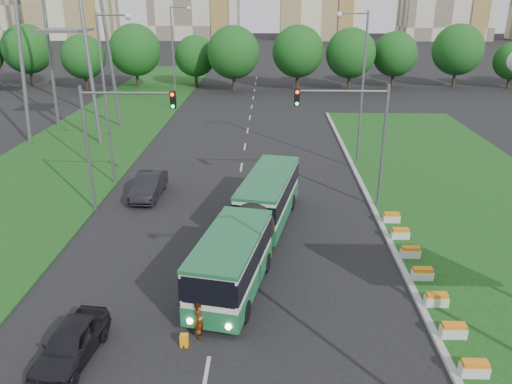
{
  "coord_description": "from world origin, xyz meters",
  "views": [
    {
      "loc": [
        -0.78,
        -20.39,
        12.9
      ],
      "look_at": [
        -1.48,
        5.89,
        2.6
      ],
      "focal_mm": 35.0,
      "sensor_mm": 36.0,
      "label": 1
    }
  ],
  "objects_px": {
    "articulated_bus": "(251,223)",
    "pedestrian": "(200,320)",
    "traffic_mast_left": "(112,130)",
    "car_left_near": "(71,343)",
    "car_left_far": "(149,186)",
    "traffic_mast_median": "(359,128)",
    "shopping_trolley": "(184,341)"
  },
  "relations": [
    {
      "from": "car_left_near",
      "to": "car_left_far",
      "type": "relative_size",
      "value": 0.87
    },
    {
      "from": "articulated_bus",
      "to": "shopping_trolley",
      "type": "xyz_separation_m",
      "value": [
        -2.37,
        -8.25,
        -1.33
      ]
    },
    {
      "from": "traffic_mast_median",
      "to": "traffic_mast_left",
      "type": "height_order",
      "value": "same"
    },
    {
      "from": "pedestrian",
      "to": "car_left_near",
      "type": "bearing_deg",
      "value": 113.19
    },
    {
      "from": "traffic_mast_median",
      "to": "car_left_far",
      "type": "bearing_deg",
      "value": 173.76
    },
    {
      "from": "car_left_far",
      "to": "shopping_trolley",
      "type": "xyz_separation_m",
      "value": [
        5.0,
        -15.81,
        -0.53
      ]
    },
    {
      "from": "traffic_mast_median",
      "to": "articulated_bus",
      "type": "distance_m",
      "value": 9.61
    },
    {
      "from": "car_left_near",
      "to": "car_left_far",
      "type": "bearing_deg",
      "value": 99.5
    },
    {
      "from": "traffic_mast_median",
      "to": "pedestrian",
      "type": "relative_size",
      "value": 4.85
    },
    {
      "from": "traffic_mast_median",
      "to": "car_left_far",
      "type": "xyz_separation_m",
      "value": [
        -13.82,
        1.51,
        -4.55
      ]
    },
    {
      "from": "traffic_mast_median",
      "to": "car_left_near",
      "type": "relative_size",
      "value": 1.91
    },
    {
      "from": "traffic_mast_left",
      "to": "shopping_trolley",
      "type": "relative_size",
      "value": 15.03
    },
    {
      "from": "articulated_bus",
      "to": "car_left_far",
      "type": "distance_m",
      "value": 10.58
    },
    {
      "from": "car_left_near",
      "to": "traffic_mast_median",
      "type": "bearing_deg",
      "value": 56.01
    },
    {
      "from": "traffic_mast_median",
      "to": "articulated_bus",
      "type": "relative_size",
      "value": 0.51
    },
    {
      "from": "articulated_bus",
      "to": "pedestrian",
      "type": "distance_m",
      "value": 7.93
    },
    {
      "from": "car_left_far",
      "to": "shopping_trolley",
      "type": "relative_size",
      "value": 9.07
    },
    {
      "from": "traffic_mast_left",
      "to": "articulated_bus",
      "type": "bearing_deg",
      "value": -30.12
    },
    {
      "from": "shopping_trolley",
      "to": "car_left_far",
      "type": "bearing_deg",
      "value": 108.42
    },
    {
      "from": "car_left_near",
      "to": "car_left_far",
      "type": "xyz_separation_m",
      "value": [
        -0.86,
        16.67,
        0.08
      ]
    },
    {
      "from": "traffic_mast_left",
      "to": "car_left_far",
      "type": "relative_size",
      "value": 1.66
    },
    {
      "from": "pedestrian",
      "to": "shopping_trolley",
      "type": "relative_size",
      "value": 3.1
    },
    {
      "from": "pedestrian",
      "to": "car_left_far",
      "type": "bearing_deg",
      "value": 26.4
    },
    {
      "from": "articulated_bus",
      "to": "shopping_trolley",
      "type": "bearing_deg",
      "value": -94.55
    },
    {
      "from": "shopping_trolley",
      "to": "pedestrian",
      "type": "bearing_deg",
      "value": 46.19
    },
    {
      "from": "shopping_trolley",
      "to": "articulated_bus",
      "type": "bearing_deg",
      "value": 74.87
    },
    {
      "from": "articulated_bus",
      "to": "car_left_near",
      "type": "xyz_separation_m",
      "value": [
        -6.51,
        -9.11,
        -0.88
      ]
    },
    {
      "from": "shopping_trolley",
      "to": "traffic_mast_left",
      "type": "bearing_deg",
      "value": 116.34
    },
    {
      "from": "pedestrian",
      "to": "traffic_mast_left",
      "type": "bearing_deg",
      "value": 34.8
    },
    {
      "from": "traffic_mast_left",
      "to": "car_left_near",
      "type": "bearing_deg",
      "value": -81.2
    },
    {
      "from": "pedestrian",
      "to": "shopping_trolley",
      "type": "bearing_deg",
      "value": 141.68
    },
    {
      "from": "traffic_mast_median",
      "to": "pedestrian",
      "type": "xyz_separation_m",
      "value": [
        -8.26,
        -13.73,
        -4.53
      ]
    }
  ]
}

